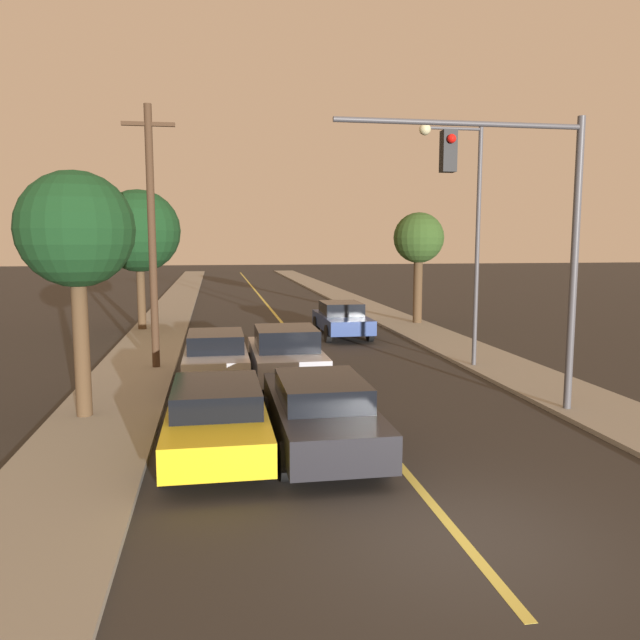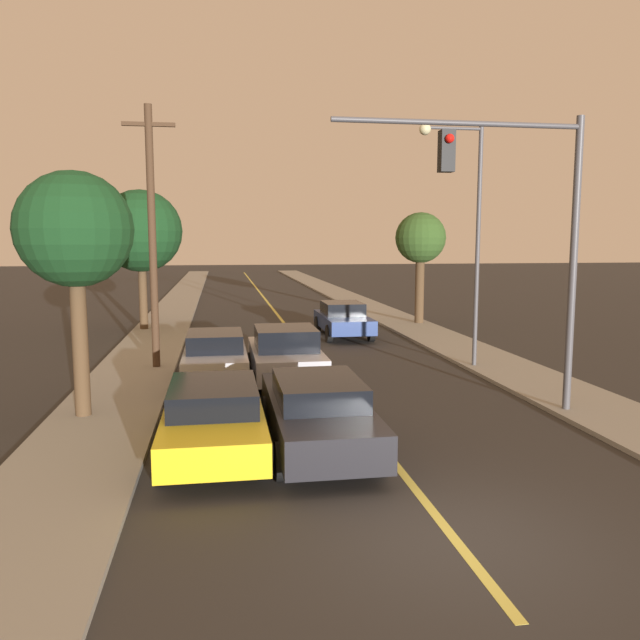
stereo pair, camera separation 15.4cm
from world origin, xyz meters
name	(u,v)px [view 2 (the right image)]	position (x,y,z in m)	size (l,w,h in m)	color
ground_plane	(454,539)	(0.00, 0.00, 0.00)	(200.00, 200.00, 0.00)	#2D2B28
road_surface	(265,299)	(0.00, 36.00, 0.01)	(9.21, 80.00, 0.01)	#2D2B28
sidewalk_left	(181,300)	(-5.86, 36.00, 0.06)	(2.50, 80.00, 0.12)	gray
sidewalk_right	(347,297)	(5.86, 36.00, 0.06)	(2.50, 80.00, 0.12)	gray
car_near_lane_front	(317,411)	(-1.29, 4.09, 0.77)	(1.96, 5.20, 1.46)	black
car_near_lane_second	(285,354)	(-1.29, 10.13, 0.81)	(2.08, 4.52, 1.63)	#A5A8B2
car_outer_lane_front	(214,414)	(-3.32, 4.24, 0.75)	(1.99, 5.16, 1.40)	gold
car_outer_lane_second	(215,358)	(-3.32, 9.68, 0.83)	(1.84, 4.43, 1.60)	#A5A8B2
car_far_oncoming	(343,319)	(2.07, 18.35, 0.78)	(1.98, 4.71, 1.48)	navy
traffic_signal_mast	(522,212)	(3.68, 5.63, 4.78)	(5.85, 0.42, 6.82)	#47474C
streetlamp_right	(465,214)	(4.49, 11.02, 4.97)	(2.07, 0.36, 7.59)	#47474C
utility_pole_left	(152,233)	(-5.21, 12.39, 4.35)	(1.60, 0.24, 8.14)	#422D1E
tree_left_near	(75,232)	(-6.33, 6.91, 4.32)	(2.60, 2.60, 5.56)	#4C3823
tree_left_far	(141,231)	(-6.62, 21.38, 4.54)	(3.68, 3.68, 6.28)	#4C3823
tree_right_near	(421,240)	(6.50, 21.43, 4.17)	(2.44, 2.44, 5.37)	#4C3823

